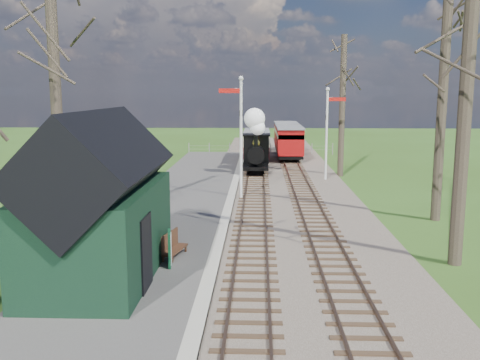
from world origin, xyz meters
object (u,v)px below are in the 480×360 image
(red_carriage_b, at_px, (286,136))
(sign_board, at_px, (170,249))
(station_shed, at_px, (100,206))
(coach, at_px, (257,144))
(red_carriage_a, at_px, (289,142))
(bench, at_px, (172,245))
(semaphore_near, at_px, (240,129))
(locomotive, at_px, (256,145))
(semaphore_far, at_px, (328,127))
(person, at_px, (155,241))

(red_carriage_b, bearing_deg, sign_board, -98.94)
(station_shed, bearing_deg, coach, 80.80)
(red_carriage_a, bearing_deg, bench, -101.31)
(semaphore_near, xyz_separation_m, locomotive, (0.76, 8.46, -1.65))
(bench, bearing_deg, station_shed, -132.52)
(locomotive, height_order, bench, locomotive)
(station_shed, height_order, semaphore_far, semaphore_far)
(semaphore_far, relative_size, person, 4.74)
(semaphore_near, bearing_deg, coach, 86.97)
(coach, height_order, red_carriage_b, red_carriage_b)
(coach, xyz_separation_m, red_carriage_a, (2.60, 1.26, 0.06))
(semaphore_near, height_order, person, semaphore_near)
(sign_board, height_order, person, person)
(person, bearing_deg, sign_board, -147.13)
(coach, bearing_deg, locomotive, -90.11)
(sign_board, bearing_deg, semaphore_near, 81.16)
(red_carriage_a, distance_m, person, 26.84)
(semaphore_near, xyz_separation_m, sign_board, (-1.72, -11.06, -2.88))
(semaphore_near, distance_m, semaphore_far, 7.91)
(station_shed, distance_m, locomotive, 20.91)
(semaphore_near, bearing_deg, semaphore_far, 49.40)
(red_carriage_a, bearing_deg, semaphore_near, -102.05)
(locomotive, xyz_separation_m, red_carriage_b, (2.61, 12.82, -0.47))
(red_carriage_b, distance_m, bench, 31.85)
(red_carriage_a, height_order, bench, red_carriage_a)
(semaphore_far, bearing_deg, bench, -113.33)
(locomotive, bearing_deg, semaphore_near, -95.11)
(station_shed, relative_size, coach, 0.93)
(red_carriage_b, distance_m, person, 32.23)
(semaphore_far, xyz_separation_m, bench, (-6.96, -16.13, -2.78))
(station_shed, bearing_deg, person, 51.47)
(station_shed, relative_size, semaphore_near, 1.01)
(sign_board, distance_m, person, 0.84)
(red_carriage_a, bearing_deg, semaphore_far, -79.72)
(red_carriage_b, height_order, sign_board, red_carriage_b)
(person, bearing_deg, locomotive, -19.43)
(semaphore_far, relative_size, red_carriage_a, 1.11)
(bench, height_order, person, person)
(station_shed, xyz_separation_m, locomotive, (4.29, 20.46, -0.30))
(semaphore_near, bearing_deg, red_carriage_a, 77.95)
(semaphore_far, distance_m, locomotive, 5.22)
(semaphore_near, height_order, sign_board, semaphore_near)
(station_shed, xyz_separation_m, coach, (4.30, 26.52, -0.82))
(red_carriage_a, bearing_deg, red_carriage_b, 90.00)
(semaphore_far, bearing_deg, coach, 117.17)
(locomotive, distance_m, bench, 18.82)
(sign_board, distance_m, bench, 0.94)
(locomotive, distance_m, sign_board, 19.71)
(station_shed, distance_m, bench, 3.05)
(semaphore_far, relative_size, coach, 0.84)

